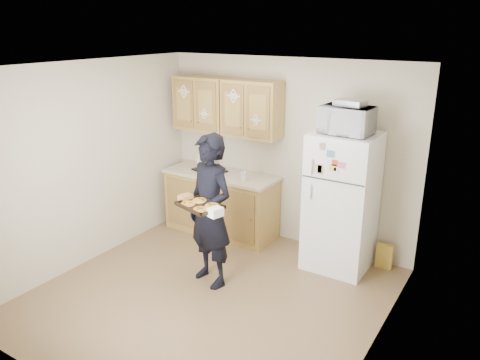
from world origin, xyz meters
name	(u,v)px	position (x,y,z in m)	size (l,w,h in m)	color
floor	(210,295)	(0.00, 0.00, 0.00)	(3.60, 3.60, 0.00)	brown
ceiling	(204,67)	(0.00, 0.00, 2.50)	(3.60, 3.60, 0.00)	white
wall_back	(286,152)	(0.00, 1.80, 1.25)	(3.60, 0.04, 2.50)	beige
wall_front	(62,261)	(0.00, -1.80, 1.25)	(3.60, 0.04, 2.50)	beige
wall_left	(89,164)	(-1.80, 0.00, 1.25)	(0.04, 3.60, 2.50)	beige
wall_right	(380,229)	(1.80, 0.00, 1.25)	(0.04, 3.60, 2.50)	beige
refrigerator	(341,202)	(0.95, 1.43, 0.85)	(0.75, 0.70, 1.70)	white
base_cabinet	(221,204)	(-0.85, 1.48, 0.43)	(1.60, 0.60, 0.86)	olive
countertop	(221,174)	(-0.85, 1.48, 0.88)	(1.64, 0.64, 0.04)	#B9AB8F
upper_cab_left	(202,104)	(-1.25, 1.61, 1.83)	(0.80, 0.33, 0.75)	olive
upper_cab_right	(252,109)	(-0.43, 1.61, 1.83)	(0.80, 0.33, 0.75)	olive
cereal_box	(384,256)	(1.47, 1.67, 0.16)	(0.20, 0.07, 0.32)	#E9DA52
person	(210,211)	(-0.16, 0.26, 0.89)	(0.65, 0.43, 1.78)	black
baking_tray	(200,206)	(-0.08, -0.03, 1.07)	(0.46, 0.34, 0.04)	black
pizza_front_left	(188,203)	(-0.21, -0.07, 1.08)	(0.15, 0.15, 0.02)	orange
pizza_front_right	(200,209)	(0.00, -0.13, 1.08)	(0.15, 0.15, 0.02)	orange
pizza_back_left	(200,200)	(-0.16, 0.08, 1.08)	(0.15, 0.15, 0.02)	orange
pizza_back_right	(212,205)	(0.04, 0.02, 1.08)	(0.15, 0.15, 0.02)	orange
microwave	(346,120)	(0.96, 1.38, 1.86)	(0.57, 0.39, 0.32)	white
foil_pan	(350,103)	(0.98, 1.41, 2.05)	(0.33, 0.23, 0.07)	#ABAAB1
dish_rack	(210,165)	(-1.04, 1.48, 0.99)	(0.44, 0.33, 0.18)	black
bowl	(207,167)	(-1.09, 1.48, 0.95)	(0.19, 0.19, 0.05)	white
soap_bottle	(245,174)	(-0.41, 1.40, 0.99)	(0.08, 0.08, 0.18)	white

